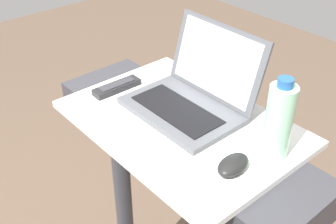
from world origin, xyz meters
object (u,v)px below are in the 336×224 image
at_px(water_bottle, 279,121).
at_px(tv_remote, 117,87).
at_px(computer_mouse, 233,165).
at_px(laptop, 192,94).

height_order(water_bottle, tv_remote, water_bottle).
bearing_deg(computer_mouse, tv_remote, 171.84).
xyz_separation_m(computer_mouse, water_bottle, (0.03, 0.13, 0.09)).
xyz_separation_m(laptop, water_bottle, (0.30, 0.01, 0.06)).
bearing_deg(tv_remote, water_bottle, 12.59).
distance_m(laptop, computer_mouse, 0.30).
height_order(computer_mouse, tv_remote, computer_mouse).
relative_size(laptop, water_bottle, 1.52).
relative_size(computer_mouse, tv_remote, 0.62).
height_order(laptop, water_bottle, laptop).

